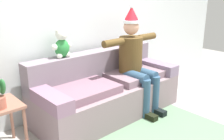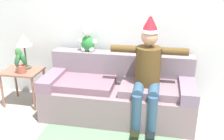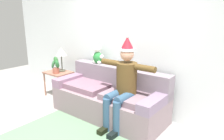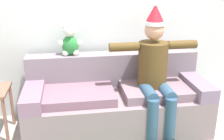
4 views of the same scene
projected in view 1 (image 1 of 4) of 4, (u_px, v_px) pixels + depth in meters
name	position (u px, v px, depth m)	size (l,w,h in m)	color
back_wall	(83.00, 16.00, 3.70)	(7.00, 0.10, 2.70)	silver
couch	(106.00, 90.00, 3.64)	(2.13, 0.87, 0.87)	gray
person_seated	(135.00, 58.00, 3.66)	(1.02, 0.77, 1.53)	#533C1C
teddy_bear	(62.00, 44.00, 3.28)	(0.29, 0.17, 0.38)	#2B833B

